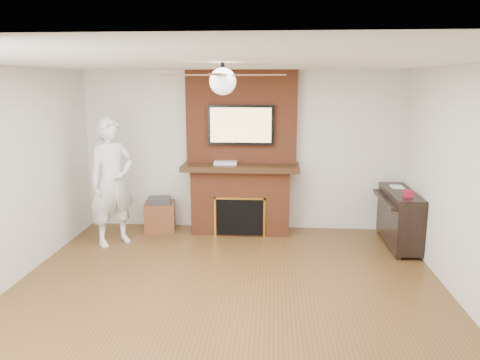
# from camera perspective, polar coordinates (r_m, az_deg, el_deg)

# --- Properties ---
(room_shell) EXTENTS (5.36, 5.86, 2.86)m
(room_shell) POSITION_cam_1_polar(r_m,az_deg,el_deg) (4.72, -2.03, -1.19)
(room_shell) COLOR #513518
(room_shell) RESTS_ON ground
(fireplace) EXTENTS (1.78, 0.64, 2.50)m
(fireplace) POSITION_cam_1_polar(r_m,az_deg,el_deg) (7.26, 0.13, 1.36)
(fireplace) COLOR brown
(fireplace) RESTS_ON ground
(tv) EXTENTS (1.00, 0.08, 0.60)m
(tv) POSITION_cam_1_polar(r_m,az_deg,el_deg) (7.12, 0.10, 6.73)
(tv) COLOR black
(tv) RESTS_ON fireplace
(ceiling_fan) EXTENTS (1.21, 1.21, 0.31)m
(ceiling_fan) POSITION_cam_1_polar(r_m,az_deg,el_deg) (4.60, -2.13, 12.06)
(ceiling_fan) COLOR black
(ceiling_fan) RESTS_ON room_shell
(person) EXTENTS (0.80, 0.79, 1.84)m
(person) POSITION_cam_1_polar(r_m,az_deg,el_deg) (6.91, -15.32, -0.23)
(person) COLOR silver
(person) RESTS_ON ground
(side_table) EXTENTS (0.54, 0.54, 0.53)m
(side_table) POSITION_cam_1_polar(r_m,az_deg,el_deg) (7.56, -9.74, -4.22)
(side_table) COLOR brown
(side_table) RESTS_ON ground
(piano) EXTENTS (0.46, 1.24, 0.90)m
(piano) POSITION_cam_1_polar(r_m,az_deg,el_deg) (7.07, 18.82, -4.25)
(piano) COLOR black
(piano) RESTS_ON ground
(cable_box) EXTENTS (0.35, 0.20, 0.05)m
(cable_box) POSITION_cam_1_polar(r_m,az_deg,el_deg) (7.16, -1.78, 2.11)
(cable_box) COLOR silver
(cable_box) RESTS_ON fireplace
(candle_orange) EXTENTS (0.06, 0.06, 0.12)m
(candle_orange) POSITION_cam_1_polar(r_m,az_deg,el_deg) (7.31, -1.37, -6.11)
(candle_orange) COLOR #DE571A
(candle_orange) RESTS_ON ground
(candle_green) EXTENTS (0.07, 0.07, 0.10)m
(candle_green) POSITION_cam_1_polar(r_m,az_deg,el_deg) (7.33, -0.17, -6.14)
(candle_green) COLOR #3C712D
(candle_green) RESTS_ON ground
(candle_cream) EXTENTS (0.09, 0.09, 0.12)m
(candle_cream) POSITION_cam_1_polar(r_m,az_deg,el_deg) (7.33, 0.51, -6.07)
(candle_cream) COLOR #FFEDCA
(candle_cream) RESTS_ON ground
(candle_blue) EXTENTS (0.05, 0.05, 0.07)m
(candle_blue) POSITION_cam_1_polar(r_m,az_deg,el_deg) (7.31, 2.23, -6.34)
(candle_blue) COLOR navy
(candle_blue) RESTS_ON ground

